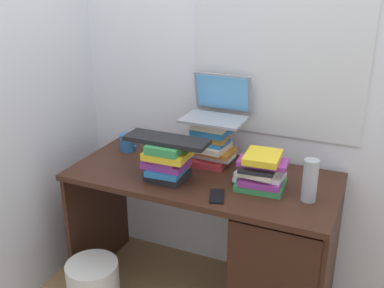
{
  "coord_description": "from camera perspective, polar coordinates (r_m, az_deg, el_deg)",
  "views": [
    {
      "loc": [
        0.81,
        -1.96,
        1.76
      ],
      "look_at": [
        -0.04,
        -0.05,
        0.94
      ],
      "focal_mm": 42.67,
      "sensor_mm": 36.0,
      "label": 1
    }
  ],
  "objects": [
    {
      "name": "desk",
      "position": [
        2.41,
        8.86,
        -12.84
      ],
      "size": [
        1.37,
        0.63,
        0.76
      ],
      "color": "#381E14",
      "rests_on": "ground"
    },
    {
      "name": "book_stack_keyboard_riser",
      "position": [
        2.26,
        -3.13,
        -2.13
      ],
      "size": [
        0.23,
        0.2,
        0.2
      ],
      "color": "black",
      "rests_on": "desk"
    },
    {
      "name": "book_stack_tall",
      "position": [
        2.43,
        2.44,
        0.13
      ],
      "size": [
        0.25,
        0.2,
        0.25
      ],
      "color": "#B22D33",
      "rests_on": "desk"
    },
    {
      "name": "wall_left",
      "position": [
        2.65,
        -17.29,
        10.55
      ],
      "size": [
        0.05,
        6.0,
        2.6
      ],
      "primitive_type": "cube",
      "color": "silver",
      "rests_on": "ground"
    },
    {
      "name": "wall_back",
      "position": [
        2.51,
        4.74,
        10.84
      ],
      "size": [
        6.0,
        0.06,
        2.6
      ],
      "color": "silver",
      "rests_on": "ground"
    },
    {
      "name": "cell_phone",
      "position": [
        2.13,
        3.14,
        -6.52
      ],
      "size": [
        0.11,
        0.15,
        0.01
      ],
      "primitive_type": "cube",
      "rotation": [
        0.0,
        0.0,
        0.33
      ],
      "color": "black",
      "rests_on": "desk"
    },
    {
      "name": "water_bottle",
      "position": [
        2.13,
        14.53,
        -4.43
      ],
      "size": [
        0.07,
        0.07,
        0.2
      ],
      "primitive_type": "cylinder",
      "color": "#999EA5",
      "rests_on": "desk"
    },
    {
      "name": "keyboard",
      "position": [
        2.22,
        -3.16,
        0.52
      ],
      "size": [
        0.42,
        0.14,
        0.02
      ],
      "primitive_type": "cube",
      "rotation": [
        0.0,
        0.0,
        0.01
      ],
      "color": "black",
      "rests_on": "book_stack_keyboard_riser"
    },
    {
      "name": "book_stack_side",
      "position": [
        2.21,
        8.65,
        -3.49
      ],
      "size": [
        0.25,
        0.2,
        0.18
      ],
      "color": "#338C4C",
      "rests_on": "desk"
    },
    {
      "name": "computer_mouse",
      "position": [
        2.27,
        5.85,
        -4.35
      ],
      "size": [
        0.06,
        0.1,
        0.04
      ],
      "primitive_type": "ellipsoid",
      "color": "#A5A8AD",
      "rests_on": "desk"
    },
    {
      "name": "mug",
      "position": [
        2.65,
        -8.0,
        0.17
      ],
      "size": [
        0.13,
        0.09,
        0.1
      ],
      "color": "#265999",
      "rests_on": "desk"
    },
    {
      "name": "laptop",
      "position": [
        2.42,
        3.11,
        4.51
      ],
      "size": [
        0.32,
        0.27,
        0.22
      ],
      "color": "gray",
      "rests_on": "book_stack_tall"
    },
    {
      "name": "wastebasket",
      "position": [
        2.6,
        -12.17,
        -17.24
      ],
      "size": [
        0.28,
        0.28,
        0.31
      ],
      "primitive_type": "cylinder",
      "color": "silver",
      "rests_on": "ground"
    }
  ]
}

